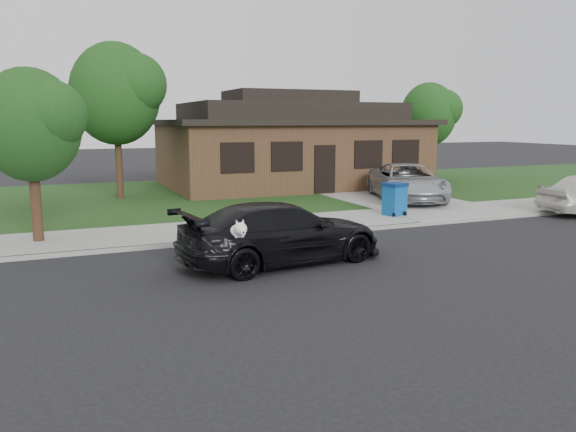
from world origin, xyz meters
name	(u,v)px	position (x,y,z in m)	size (l,w,h in m)	color
ground	(378,262)	(0.00, 0.00, 0.00)	(120.00, 120.00, 0.00)	black
sidewalk	(295,224)	(0.00, 5.00, 0.06)	(60.00, 3.00, 0.12)	gray
curb	(315,233)	(0.00, 3.50, 0.06)	(60.00, 0.12, 0.12)	gray
lawn	(225,194)	(0.00, 13.00, 0.07)	(60.00, 13.00, 0.13)	#193814
driveway	(375,196)	(6.00, 10.00, 0.07)	(4.50, 13.00, 0.14)	gray
sedan	(282,233)	(-2.15, 0.84, 0.73)	(5.22, 2.71, 1.45)	black
minivan	(407,182)	(6.23, 7.95, 0.87)	(2.43, 5.28, 1.47)	#B2B5BA
recycling_bin	(395,199)	(3.73, 5.02, 0.69)	(0.81, 0.81, 1.12)	#0D4C92
house	(289,145)	(4.00, 15.00, 2.13)	(12.60, 8.60, 4.65)	#422B1C
tree_0	(120,92)	(-4.34, 12.88, 4.48)	(3.78, 3.60, 6.34)	#332114
tree_1	(432,113)	(12.14, 14.40, 3.71)	(3.15, 3.00, 5.25)	#332114
tree_2	(35,123)	(-7.38, 5.11, 3.27)	(2.73, 2.60, 4.59)	#332114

